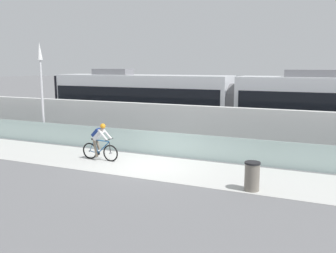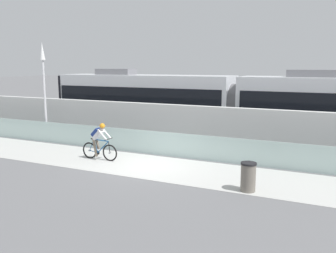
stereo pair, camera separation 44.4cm
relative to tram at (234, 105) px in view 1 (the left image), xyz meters
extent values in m
plane|color=slate|center=(-1.83, -6.85, -1.89)|extent=(200.00, 200.00, 0.00)
cube|color=beige|center=(-1.83, -6.85, -1.89)|extent=(32.00, 3.20, 0.01)
cube|color=#ADC6C1|center=(-1.83, -5.00, -1.35)|extent=(32.00, 0.05, 1.08)
cube|color=silver|center=(-1.83, -3.20, -0.83)|extent=(32.00, 0.36, 2.12)
cube|color=#595654|center=(-1.83, -0.72, -1.89)|extent=(32.00, 0.08, 0.01)
cube|color=#595654|center=(-1.83, 0.72, -1.89)|extent=(32.00, 0.08, 0.01)
cube|color=silver|center=(-5.74, 0.00, 0.01)|extent=(11.00, 2.50, 3.10)
cube|color=black|center=(-5.74, 0.00, 0.36)|extent=(10.56, 2.54, 1.04)
cube|color=#14724C|center=(-5.74, 0.00, -1.36)|extent=(10.78, 2.53, 0.28)
cube|color=slate|center=(-7.72, 0.00, 1.74)|extent=(2.40, 1.10, 0.36)
cube|color=#232326|center=(-9.26, 0.00, -1.53)|extent=(1.40, 1.88, 0.20)
cylinder|color=black|center=(-9.26, -0.72, -1.59)|extent=(0.60, 0.10, 0.60)
cylinder|color=black|center=(-9.26, 0.72, -1.59)|extent=(0.60, 0.10, 0.60)
cube|color=#232326|center=(-2.22, 0.00, -1.53)|extent=(1.40, 1.88, 0.20)
cylinder|color=black|center=(-2.22, -0.72, -1.59)|extent=(0.60, 0.10, 0.60)
cylinder|color=black|center=(-2.22, 0.72, -1.59)|extent=(0.60, 0.10, 0.60)
cube|color=black|center=(-11.19, 0.00, 0.01)|extent=(0.16, 2.54, 2.94)
cube|color=slate|center=(3.78, 0.00, 1.74)|extent=(2.40, 1.10, 0.36)
cube|color=#232326|center=(2.24, 0.00, -1.53)|extent=(1.40, 1.88, 0.20)
cylinder|color=black|center=(2.24, -0.72, -1.59)|extent=(0.60, 0.10, 0.60)
cylinder|color=black|center=(2.24, 0.72, -1.59)|extent=(0.60, 0.10, 0.60)
cylinder|color=#59595B|center=(0.01, 0.00, 0.01)|extent=(0.60, 2.30, 2.30)
torus|color=black|center=(-3.62, -6.85, -1.53)|extent=(0.72, 0.06, 0.72)
cylinder|color=#99999E|center=(-3.62, -6.85, -1.53)|extent=(0.07, 0.10, 0.07)
torus|color=black|center=(-4.67, -6.85, -1.53)|extent=(0.72, 0.06, 0.72)
cylinder|color=#99999E|center=(-4.67, -6.85, -1.53)|extent=(0.07, 0.10, 0.07)
cylinder|color=#144C8C|center=(-3.96, -6.85, -1.32)|extent=(0.60, 0.04, 0.58)
cylinder|color=#144C8C|center=(-4.34, -6.85, -1.30)|extent=(0.22, 0.04, 0.59)
cylinder|color=#144C8C|center=(-4.05, -6.85, -1.03)|extent=(0.76, 0.04, 0.07)
cylinder|color=#144C8C|center=(-4.46, -6.85, -1.56)|extent=(0.43, 0.03, 0.09)
cylinder|color=#144C8C|center=(-4.55, -6.85, -1.27)|extent=(0.27, 0.02, 0.53)
cylinder|color=black|center=(-3.65, -6.85, -1.29)|extent=(0.08, 0.03, 0.49)
cube|color=black|center=(-4.43, -6.85, -0.99)|extent=(0.24, 0.10, 0.05)
cylinder|color=black|center=(-3.67, -6.85, -0.94)|extent=(0.03, 0.58, 0.03)
cylinder|color=#262628|center=(-4.25, -6.85, -1.59)|extent=(0.18, 0.02, 0.18)
cube|color=silver|center=(-4.21, -6.85, -0.78)|extent=(0.50, 0.28, 0.51)
cube|color=navy|center=(-4.30, -6.85, -0.69)|extent=(0.38, 0.30, 0.38)
sphere|color=#997051|center=(-3.97, -6.85, -0.43)|extent=(0.20, 0.20, 0.20)
sphere|color=orange|center=(-3.97, -6.85, -0.40)|extent=(0.23, 0.23, 0.23)
cylinder|color=silver|center=(-3.85, -7.01, -0.77)|extent=(0.41, 0.08, 0.41)
cylinder|color=silver|center=(-3.85, -6.69, -0.77)|extent=(0.41, 0.08, 0.41)
cylinder|color=#726656|center=(-4.32, -6.94, -1.35)|extent=(0.25, 0.11, 0.79)
cylinder|color=#726656|center=(-4.32, -6.76, -1.21)|extent=(0.25, 0.11, 0.52)
cylinder|color=gray|center=(-9.15, -4.70, -1.79)|extent=(0.24, 0.24, 0.20)
cylinder|color=silver|center=(-9.15, -4.70, 0.31)|extent=(0.12, 0.12, 4.20)
cone|color=white|center=(-9.15, -4.70, 2.86)|extent=(0.28, 0.28, 0.90)
cylinder|color=slate|center=(2.54, -8.10, -1.44)|extent=(0.48, 0.48, 0.90)
cylinder|color=black|center=(2.54, -8.10, -0.96)|extent=(0.51, 0.51, 0.06)
camera|label=1|loc=(4.54, -19.49, 2.13)|focal=38.65mm
camera|label=2|loc=(4.94, -19.31, 2.13)|focal=38.65mm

